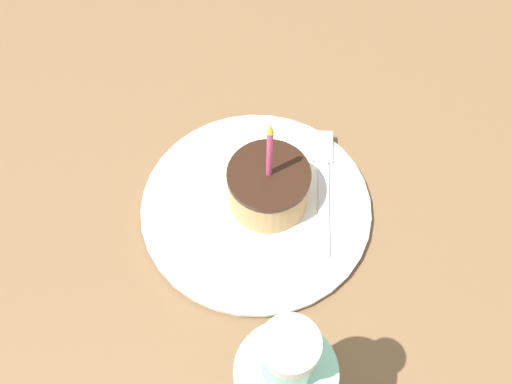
{
  "coord_description": "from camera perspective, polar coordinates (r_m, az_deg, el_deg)",
  "views": [
    {
      "loc": [
        -0.26,
        0.19,
        0.6
      ],
      "look_at": [
        0.01,
        -0.02,
        0.04
      ],
      "focal_mm": 42.0,
      "sensor_mm": 36.0,
      "label": 1
    }
  ],
  "objects": [
    {
      "name": "fork",
      "position": [
        0.7,
        6.42,
        1.05
      ],
      "size": [
        0.14,
        0.12,
        0.0
      ],
      "color": "silver",
      "rests_on": "plate"
    },
    {
      "name": "cake_slice",
      "position": [
        0.66,
        1.19,
        0.52
      ],
      "size": [
        0.09,
        0.09,
        0.14
      ],
      "color": "tan",
      "rests_on": "plate"
    },
    {
      "name": "ground_plane",
      "position": [
        0.7,
        -0.61,
        -3.9
      ],
      "size": [
        2.4,
        2.4,
        0.04
      ],
      "color": "brown",
      "rests_on": "ground"
    },
    {
      "name": "plate",
      "position": [
        0.69,
        0.0,
        -1.46
      ],
      "size": [
        0.26,
        0.26,
        0.01
      ],
      "color": "white",
      "rests_on": "ground_plane"
    }
  ]
}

